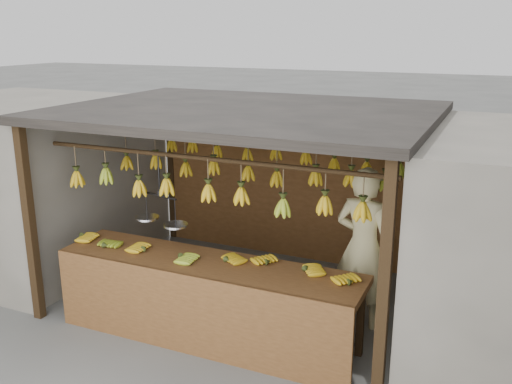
% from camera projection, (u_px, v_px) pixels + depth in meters
% --- Properties ---
extents(ground, '(80.00, 80.00, 0.00)m').
position_uv_depth(ground, '(246.00, 295.00, 7.29)').
color(ground, '#5B5B57').
extents(stall, '(4.30, 3.30, 2.40)m').
position_uv_depth(stall, '(257.00, 139.00, 7.04)').
color(stall, black).
rests_on(stall, ground).
extents(neighbor_left, '(3.00, 3.00, 2.30)m').
position_uv_depth(neighbor_left, '(24.00, 180.00, 8.38)').
color(neighbor_left, slate).
rests_on(neighbor_left, ground).
extents(counter, '(3.52, 0.77, 0.96)m').
position_uv_depth(counter, '(202.00, 283.00, 6.00)').
color(counter, brown).
rests_on(counter, ground).
extents(hanging_bananas, '(3.53, 2.24, 0.39)m').
position_uv_depth(hanging_bananas, '(245.00, 172.00, 6.84)').
color(hanging_bananas, gold).
rests_on(hanging_bananas, ground).
extents(balance_scale, '(0.69, 0.35, 0.78)m').
position_uv_depth(balance_scale, '(161.00, 218.00, 6.28)').
color(balance_scale, black).
rests_on(balance_scale, ground).
extents(vendor, '(0.75, 0.57, 1.86)m').
position_uv_depth(vendor, '(363.00, 247.00, 6.38)').
color(vendor, beige).
rests_on(vendor, ground).
extents(bag_bundles, '(0.08, 0.26, 1.24)m').
position_uv_depth(bag_bundles, '(424.00, 210.00, 7.44)').
color(bag_bundles, '#199926').
rests_on(bag_bundles, ground).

